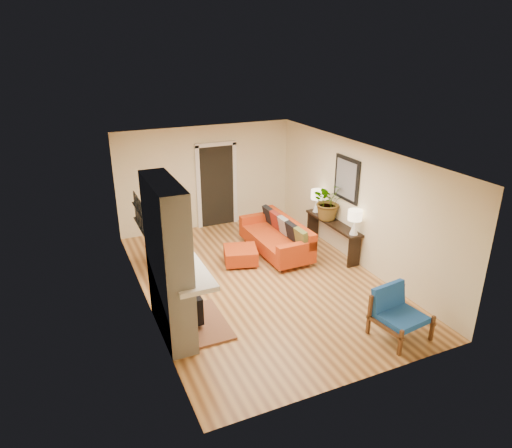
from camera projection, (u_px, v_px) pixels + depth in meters
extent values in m
plane|color=tan|center=(260.00, 280.00, 9.22)|extent=(6.50, 6.50, 0.00)
plane|color=white|center=(261.00, 154.00, 8.25)|extent=(6.50, 6.50, 0.00)
plane|color=#F0E6BC|center=(207.00, 177.00, 11.49)|extent=(4.50, 0.00, 4.50)
plane|color=#F0E6BC|center=(363.00, 303.00, 5.98)|extent=(4.50, 0.00, 4.50)
plane|color=#F0E6BC|center=(142.00, 240.00, 7.88)|extent=(0.00, 6.50, 6.50)
plane|color=#F0E6BC|center=(357.00, 204.00, 9.59)|extent=(0.00, 6.50, 6.50)
cube|color=black|center=(217.00, 186.00, 11.65)|extent=(0.88, 0.06, 2.10)
cube|color=white|center=(198.00, 188.00, 11.46)|extent=(0.10, 0.08, 2.18)
cube|color=white|center=(235.00, 184.00, 11.83)|extent=(0.10, 0.08, 2.18)
cube|color=white|center=(215.00, 144.00, 11.24)|extent=(1.08, 0.08, 0.10)
cube|color=black|center=(347.00, 179.00, 9.75)|extent=(0.04, 0.85, 0.95)
cube|color=slate|center=(346.00, 179.00, 9.74)|extent=(0.01, 0.70, 0.80)
cube|color=black|center=(140.00, 226.00, 8.15)|extent=(0.06, 0.95, 0.02)
cube|color=black|center=(138.00, 210.00, 8.04)|extent=(0.06, 0.95, 0.02)
cube|color=white|center=(166.00, 228.00, 6.90)|extent=(0.42, 1.50, 1.48)
cube|color=white|center=(172.00, 302.00, 7.39)|extent=(0.42, 1.50, 1.12)
cube|color=white|center=(185.00, 268.00, 7.28)|extent=(0.60, 1.68, 0.08)
cube|color=black|center=(185.00, 305.00, 7.51)|extent=(0.03, 0.72, 0.78)
cube|color=brown|center=(203.00, 323.00, 7.78)|extent=(0.75, 1.30, 0.04)
cube|color=black|center=(192.00, 309.00, 7.60)|extent=(0.30, 0.36, 0.48)
cylinder|color=black|center=(190.00, 286.00, 7.43)|extent=(0.10, 0.10, 0.40)
cube|color=gold|center=(181.00, 232.00, 7.03)|extent=(0.04, 0.95, 0.95)
cube|color=silver|center=(182.00, 232.00, 7.04)|extent=(0.01, 0.82, 0.82)
cylinder|color=silver|center=(281.00, 270.00, 9.52)|extent=(0.04, 0.04, 0.10)
cylinder|color=silver|center=(309.00, 264.00, 9.79)|extent=(0.04, 0.04, 0.10)
cylinder|color=silver|center=(245.00, 238.00, 11.07)|extent=(0.04, 0.04, 0.10)
cylinder|color=silver|center=(271.00, 233.00, 11.35)|extent=(0.04, 0.04, 0.10)
cube|color=#C03712|center=(275.00, 242.00, 10.36)|extent=(0.93, 2.11, 0.30)
cube|color=#C03712|center=(289.00, 226.00, 10.37)|extent=(0.23, 2.10, 0.35)
cube|color=#C03712|center=(297.00, 248.00, 9.46)|extent=(0.90, 0.19, 0.20)
cube|color=#C03712|center=(257.00, 218.00, 11.07)|extent=(0.90, 0.19, 0.20)
cube|color=brown|center=(302.00, 238.00, 9.63)|extent=(0.21, 0.40, 0.41)
cube|color=black|center=(292.00, 232.00, 9.97)|extent=(0.21, 0.40, 0.41)
cube|color=gray|center=(284.00, 225.00, 10.30)|extent=(0.21, 0.40, 0.41)
cube|color=maroon|center=(277.00, 220.00, 10.60)|extent=(0.21, 0.40, 0.41)
cube|color=black|center=(269.00, 215.00, 10.93)|extent=(0.21, 0.40, 0.41)
cylinder|color=silver|center=(229.00, 269.00, 9.62)|extent=(0.04, 0.04, 0.06)
cylinder|color=silver|center=(255.00, 267.00, 9.69)|extent=(0.04, 0.04, 0.06)
cylinder|color=silver|center=(227.00, 257.00, 10.13)|extent=(0.04, 0.04, 0.06)
cylinder|color=silver|center=(252.00, 256.00, 10.21)|extent=(0.04, 0.04, 0.06)
cube|color=#C03712|center=(241.00, 255.00, 9.85)|extent=(0.86, 0.86, 0.30)
cube|color=brown|center=(385.00, 327.00, 7.17)|extent=(0.15, 0.76, 0.05)
cube|color=brown|center=(400.00, 343.00, 6.93)|extent=(0.06, 0.06, 0.45)
cube|color=brown|center=(369.00, 315.00, 7.41)|extent=(0.06, 0.06, 0.71)
cube|color=brown|center=(416.00, 314.00, 7.53)|extent=(0.15, 0.76, 0.05)
cube|color=brown|center=(432.00, 328.00, 7.29)|extent=(0.06, 0.06, 0.45)
cube|color=brown|center=(401.00, 302.00, 7.77)|extent=(0.06, 0.06, 0.71)
cube|color=#1B5EA7|center=(401.00, 317.00, 7.32)|extent=(0.75, 0.71, 0.10)
cube|color=#1B5EA7|center=(388.00, 296.00, 7.47)|extent=(0.69, 0.26, 0.42)
cube|color=brown|center=(169.00, 238.00, 9.44)|extent=(0.67, 0.96, 0.04)
cylinder|color=brown|center=(163.00, 264.00, 9.13)|extent=(0.04, 0.04, 0.69)
cylinder|color=brown|center=(189.00, 259.00, 9.33)|extent=(0.04, 0.04, 0.69)
cylinder|color=brown|center=(154.00, 248.00, 9.82)|extent=(0.04, 0.04, 0.69)
cylinder|color=brown|center=(178.00, 244.00, 10.03)|extent=(0.04, 0.04, 0.69)
cube|color=brown|center=(185.00, 261.00, 9.07)|extent=(0.40, 0.40, 0.04)
cube|color=brown|center=(182.00, 246.00, 9.15)|extent=(0.40, 0.04, 0.44)
cylinder|color=brown|center=(180.00, 276.00, 8.95)|extent=(0.03, 0.03, 0.42)
cylinder|color=brown|center=(196.00, 272.00, 9.08)|extent=(0.03, 0.03, 0.42)
cylinder|color=brown|center=(176.00, 269.00, 9.23)|extent=(0.03, 0.03, 0.42)
cylinder|color=brown|center=(191.00, 265.00, 9.36)|extent=(0.03, 0.03, 0.42)
cube|color=brown|center=(170.00, 238.00, 10.13)|extent=(0.40, 0.40, 0.04)
cube|color=brown|center=(171.00, 231.00, 9.88)|extent=(0.40, 0.04, 0.44)
cylinder|color=brown|center=(165.00, 251.00, 10.01)|extent=(0.03, 0.03, 0.42)
cylinder|color=brown|center=(179.00, 248.00, 10.13)|extent=(0.03, 0.03, 0.42)
cylinder|color=brown|center=(161.00, 245.00, 10.29)|extent=(0.03, 0.03, 0.42)
cylinder|color=brown|center=(176.00, 243.00, 10.41)|extent=(0.03, 0.03, 0.42)
cube|color=black|center=(333.00, 223.00, 10.24)|extent=(0.34, 1.85, 0.05)
cube|color=black|center=(354.00, 252.00, 9.65)|extent=(0.30, 0.04, 0.68)
cube|color=black|center=(313.00, 225.00, 11.09)|extent=(0.30, 0.04, 0.68)
cone|color=white|center=(354.00, 228.00, 9.51)|extent=(0.18, 0.18, 0.30)
cylinder|color=white|center=(355.00, 220.00, 9.45)|extent=(0.03, 0.03, 0.06)
cylinder|color=#FFEABF|center=(355.00, 215.00, 9.41)|extent=(0.30, 0.30, 0.22)
cone|color=white|center=(317.00, 206.00, 10.78)|extent=(0.18, 0.18, 0.30)
cylinder|color=white|center=(317.00, 198.00, 10.71)|extent=(0.03, 0.03, 0.06)
cylinder|color=#FFEABF|center=(317.00, 194.00, 10.68)|extent=(0.30, 0.30, 0.22)
imported|color=#1E5919|center=(329.00, 201.00, 10.24)|extent=(0.78, 0.67, 0.86)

